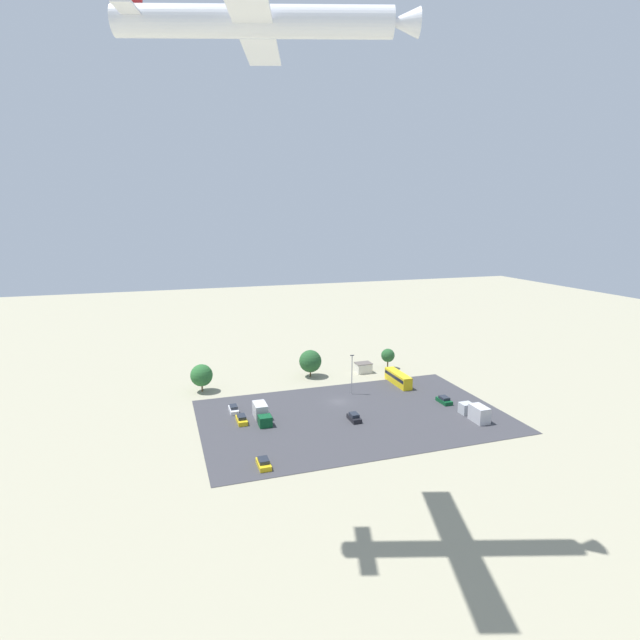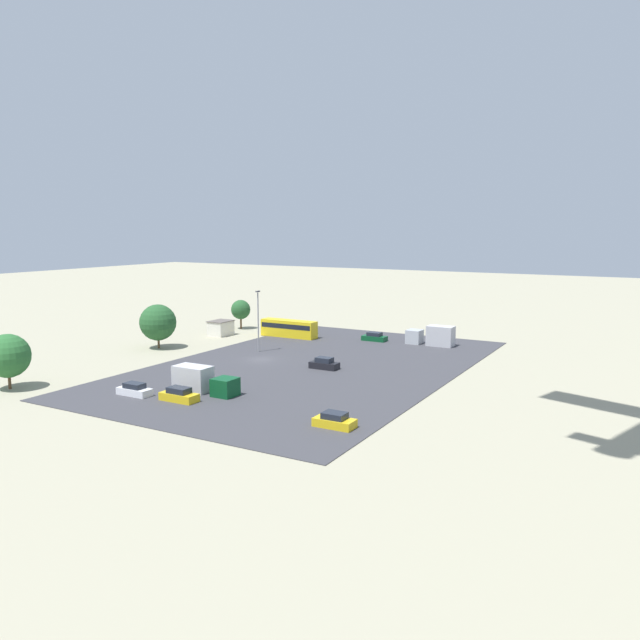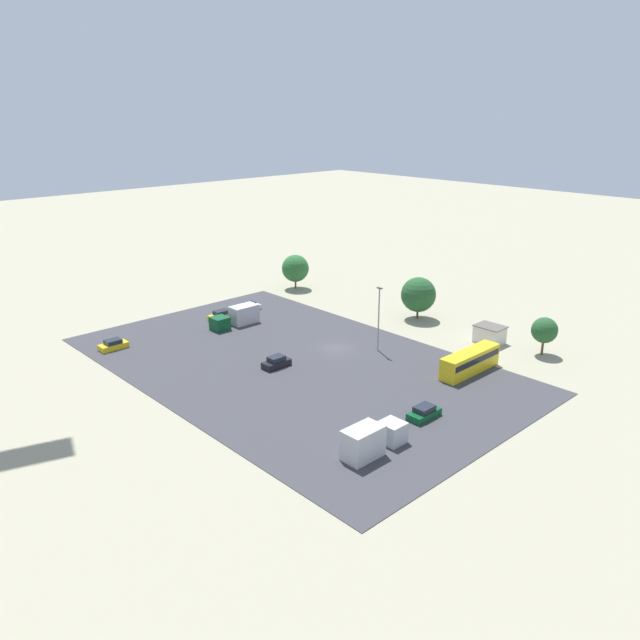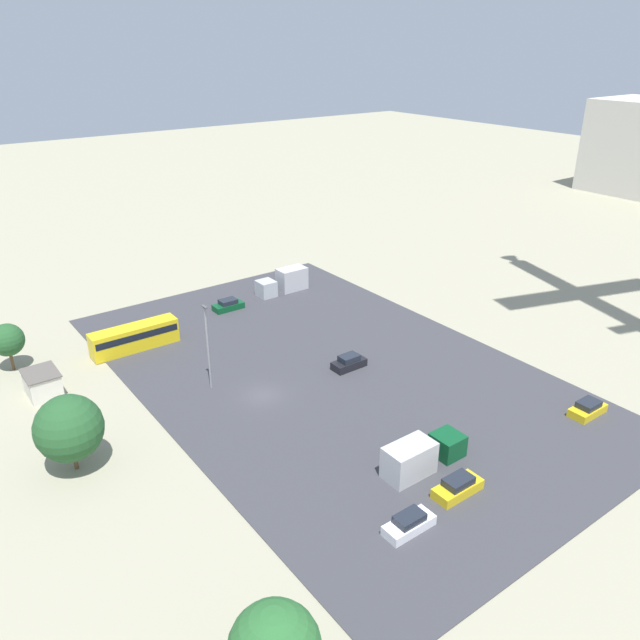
{
  "view_description": "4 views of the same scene",
  "coord_description": "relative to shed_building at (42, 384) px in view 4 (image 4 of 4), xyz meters",
  "views": [
    {
      "loc": [
        37.92,
        101.27,
        41.41
      ],
      "look_at": [
        13.12,
        26.17,
        25.15
      ],
      "focal_mm": 28.0,
      "sensor_mm": 36.0,
      "label": 1
    },
    {
      "loc": [
        74.77,
        52.39,
        19.42
      ],
      "look_at": [
        4.46,
        12.64,
        7.51
      ],
      "focal_mm": 35.0,
      "sensor_mm": 36.0,
      "label": 2
    },
    {
      "loc": [
        -61.52,
        61.34,
        34.17
      ],
      "look_at": [
        -2.76,
        6.18,
        6.65
      ],
      "focal_mm": 35.0,
      "sensor_mm": 36.0,
      "label": 3
    },
    {
      "loc": [
        49.68,
        -29.09,
        35.02
      ],
      "look_at": [
        -3.17,
        9.92,
        5.07
      ],
      "focal_mm": 35.0,
      "sensor_mm": 36.0,
      "label": 4
    }
  ],
  "objects": [
    {
      "name": "ground_plane",
      "position": [
        14.13,
        18.73,
        -1.37
      ],
      "size": [
        400.0,
        400.0,
        0.0
      ],
      "primitive_type": "plane",
      "color": "gray"
    },
    {
      "name": "parking_lot_surface",
      "position": [
        14.13,
        27.54,
        -1.33
      ],
      "size": [
        63.75,
        39.68,
        0.08
      ],
      "color": "#38383D",
      "rests_on": "ground"
    },
    {
      "name": "shed_building",
      "position": [
        0.0,
        0.0,
        0.0
      ],
      "size": [
        4.31,
        3.4,
        2.72
      ],
      "color": "silver",
      "rests_on": "ground"
    },
    {
      "name": "bus",
      "position": [
        -4.45,
        11.92,
        0.34
      ],
      "size": [
        2.47,
        10.6,
        3.03
      ],
      "color": "gold",
      "rests_on": "ground"
    },
    {
      "name": "parked_car_0",
      "position": [
        -8.43,
        26.96,
        -0.67
      ],
      "size": [
        2.0,
        4.23,
        1.49
      ],
      "color": "#0C4723",
      "rests_on": "ground"
    },
    {
      "name": "parked_car_1",
      "position": [
        36.78,
        43.29,
        -0.68
      ],
      "size": [
        1.99,
        4.11,
        1.47
      ],
      "color": "gold",
      "rests_on": "ground"
    },
    {
      "name": "parked_car_2",
      "position": [
        37.89,
        17.34,
        -0.68
      ],
      "size": [
        1.76,
        4.3,
        1.46
      ],
      "rotation": [
        0.0,
        0.0,
        3.14
      ],
      "color": "silver",
      "rests_on": "ground"
    },
    {
      "name": "parked_car_3",
      "position": [
        37.21,
        23.59,
        -0.63
      ],
      "size": [
        1.89,
        4.52,
        1.58
      ],
      "rotation": [
        0.0,
        0.0,
        3.14
      ],
      "color": "gold",
      "rests_on": "ground"
    },
    {
      "name": "parked_car_4",
      "position": [
        14.84,
        29.94,
        -0.62
      ],
      "size": [
        1.87,
        4.04,
        1.59
      ],
      "color": "black",
      "rests_on": "ground"
    },
    {
      "name": "parked_truck_0",
      "position": [
        -9.49,
        37.18,
        0.23
      ],
      "size": [
        2.58,
        7.94,
        3.33
      ],
      "rotation": [
        0.0,
        0.0,
        3.14
      ],
      "color": "#ADB2B7",
      "rests_on": "ground"
    },
    {
      "name": "parked_truck_1",
      "position": [
        32.97,
        23.36,
        0.1
      ],
      "size": [
        2.58,
        8.38,
        3.03
      ],
      "color": "#0C4723",
      "rests_on": "ground"
    },
    {
      "name": "tree_apron_mid",
      "position": [
        -7.97,
        -1.36,
        2.39
      ],
      "size": [
        3.76,
        3.76,
        5.66
      ],
      "color": "brown",
      "rests_on": "ground"
    },
    {
      "name": "tree_apron_far",
      "position": [
        14.77,
        -1.08,
        2.89
      ],
      "size": [
        5.91,
        5.91,
        7.22
      ],
      "color": "brown",
      "rests_on": "ground"
    },
    {
      "name": "light_pole_lot_centre",
      "position": [
        9.42,
        15.01,
        3.99
      ],
      "size": [
        0.9,
        0.28,
        9.68
      ],
      "color": "gray",
      "rests_on": "ground"
    }
  ]
}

